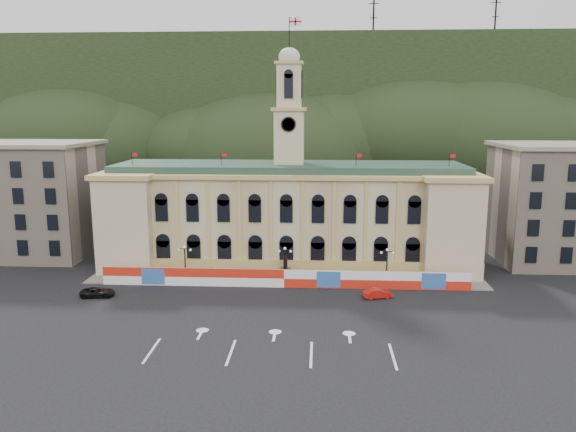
# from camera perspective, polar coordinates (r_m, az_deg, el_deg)

# --- Properties ---
(ground) EXTENTS (260.00, 260.00, 0.00)m
(ground) POSITION_cam_1_polar(r_m,az_deg,el_deg) (62.72, -1.27, -11.51)
(ground) COLOR black
(ground) RESTS_ON ground
(lane_markings) EXTENTS (26.00, 10.00, 0.02)m
(lane_markings) POSITION_cam_1_polar(r_m,az_deg,el_deg) (58.14, -1.66, -13.37)
(lane_markings) COLOR white
(lane_markings) RESTS_ON ground
(hill_ridge) EXTENTS (230.00, 80.00, 64.00)m
(hill_ridge) POSITION_cam_1_polar(r_m,az_deg,el_deg) (179.94, 1.76, 9.43)
(hill_ridge) COLOR black
(hill_ridge) RESTS_ON ground
(city_hall) EXTENTS (56.20, 17.60, 37.10)m
(city_hall) POSITION_cam_1_polar(r_m,az_deg,el_deg) (87.07, 0.11, 0.25)
(city_hall) COLOR beige
(city_hall) RESTS_ON ground
(side_building_left) EXTENTS (21.00, 17.00, 18.60)m
(side_building_left) POSITION_cam_1_polar(r_m,az_deg,el_deg) (101.76, -24.75, 1.63)
(side_building_left) COLOR #BAA88F
(side_building_left) RESTS_ON ground
(side_building_right) EXTENTS (21.00, 17.00, 18.60)m
(side_building_right) POSITION_cam_1_polar(r_m,az_deg,el_deg) (97.81, 26.28, 1.17)
(side_building_right) COLOR #BAA88F
(side_building_right) RESTS_ON ground
(hoarding_fence) EXTENTS (50.00, 0.44, 2.50)m
(hoarding_fence) POSITION_cam_1_polar(r_m,az_deg,el_deg) (76.45, -0.35, -6.35)
(hoarding_fence) COLOR red
(hoarding_fence) RESTS_ON ground
(pavement) EXTENTS (56.00, 5.50, 0.16)m
(pavement) POSITION_cam_1_polar(r_m,az_deg,el_deg) (79.36, -0.27, -6.59)
(pavement) COLOR slate
(pavement) RESTS_ON ground
(statue) EXTENTS (1.40, 1.40, 3.72)m
(statue) POSITION_cam_1_polar(r_m,az_deg,el_deg) (79.28, -0.26, -5.77)
(statue) COLOR #595651
(statue) RESTS_ON ground
(lamp_left) EXTENTS (1.96, 0.44, 5.15)m
(lamp_left) POSITION_cam_1_polar(r_m,az_deg,el_deg) (79.85, -10.42, -4.42)
(lamp_left) COLOR black
(lamp_left) RESTS_ON ground
(lamp_center) EXTENTS (1.96, 0.44, 5.15)m
(lamp_center) POSITION_cam_1_polar(r_m,az_deg,el_deg) (77.80, -0.31, -4.65)
(lamp_center) COLOR black
(lamp_center) RESTS_ON ground
(lamp_right) EXTENTS (1.96, 0.44, 5.15)m
(lamp_right) POSITION_cam_1_polar(r_m,az_deg,el_deg) (78.23, 10.02, -4.73)
(lamp_right) COLOR black
(lamp_right) RESTS_ON ground
(red_sedan) EXTENTS (3.44, 4.54, 1.25)m
(red_sedan) POSITION_cam_1_polar(r_m,az_deg,el_deg) (73.30, 9.09, -7.77)
(red_sedan) COLOR red
(red_sedan) RESTS_ON ground
(black_suv) EXTENTS (3.28, 4.92, 1.20)m
(black_suv) POSITION_cam_1_polar(r_m,az_deg,el_deg) (76.93, -18.78, -7.35)
(black_suv) COLOR black
(black_suv) RESTS_ON ground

